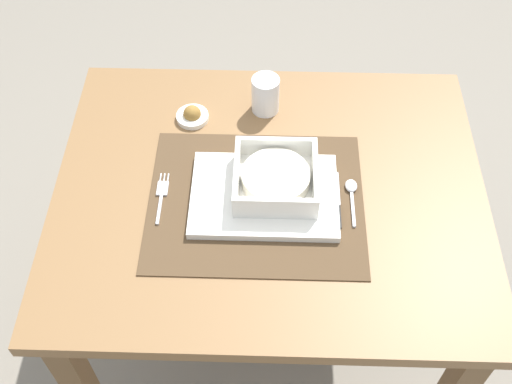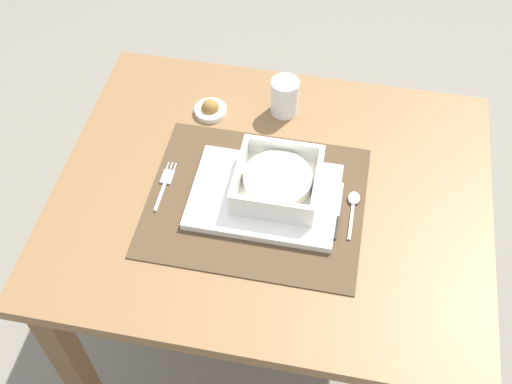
# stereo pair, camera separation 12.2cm
# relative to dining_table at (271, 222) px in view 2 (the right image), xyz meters

# --- Properties ---
(ground_plane) EXTENTS (6.00, 6.00, 0.00)m
(ground_plane) POSITION_rel_dining_table_xyz_m (0.00, 0.00, -0.59)
(ground_plane) COLOR gray
(dining_table) EXTENTS (0.87, 0.71, 0.70)m
(dining_table) POSITION_rel_dining_table_xyz_m (0.00, 0.00, 0.00)
(dining_table) COLOR brown
(dining_table) RESTS_ON ground
(placemat) EXTENTS (0.42, 0.35, 0.00)m
(placemat) POSITION_rel_dining_table_xyz_m (-0.03, -0.03, 0.11)
(placemat) COLOR #4C3823
(placemat) RESTS_ON dining_table
(serving_plate) EXTENTS (0.29, 0.21, 0.02)m
(serving_plate) POSITION_rel_dining_table_xyz_m (-0.01, -0.02, 0.12)
(serving_plate) COLOR white
(serving_plate) RESTS_ON placemat
(porridge_bowl) EXTENTS (0.16, 0.16, 0.05)m
(porridge_bowl) POSITION_rel_dining_table_xyz_m (0.01, -0.01, 0.15)
(porridge_bowl) COLOR white
(porridge_bowl) RESTS_ON serving_plate
(fork) EXTENTS (0.02, 0.13, 0.00)m
(fork) POSITION_rel_dining_table_xyz_m (-0.21, -0.02, 0.11)
(fork) COLOR silver
(fork) RESTS_ON placemat
(spoon) EXTENTS (0.02, 0.11, 0.01)m
(spoon) POSITION_rel_dining_table_xyz_m (0.16, -0.01, 0.12)
(spoon) COLOR silver
(spoon) RESTS_ON placemat
(butter_knife) EXTENTS (0.01, 0.14, 0.01)m
(butter_knife) POSITION_rel_dining_table_xyz_m (0.13, -0.04, 0.12)
(butter_knife) COLOR black
(butter_knife) RESTS_ON placemat
(bread_knife) EXTENTS (0.01, 0.13, 0.01)m
(bread_knife) POSITION_rel_dining_table_xyz_m (0.11, -0.05, 0.12)
(bread_knife) COLOR #59331E
(bread_knife) RESTS_ON placemat
(drinking_glass) EXTENTS (0.06, 0.06, 0.09)m
(drinking_glass) POSITION_rel_dining_table_xyz_m (-0.01, 0.23, 0.15)
(drinking_glass) COLOR white
(drinking_glass) RESTS_ON dining_table
(condiment_saucer) EXTENTS (0.07, 0.07, 0.04)m
(condiment_saucer) POSITION_rel_dining_table_xyz_m (-0.17, 0.19, 0.12)
(condiment_saucer) COLOR white
(condiment_saucer) RESTS_ON dining_table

